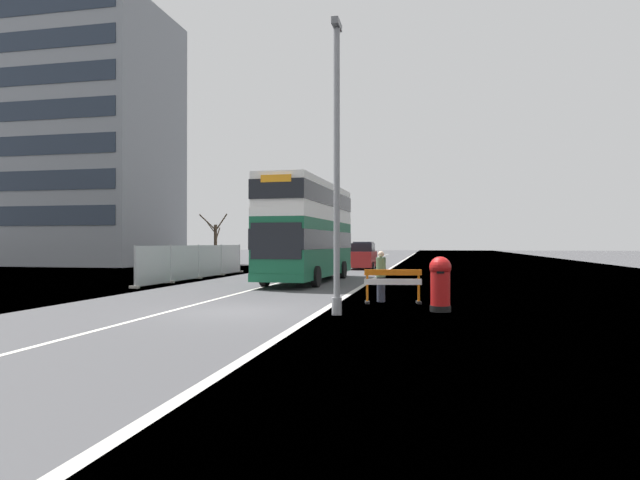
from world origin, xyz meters
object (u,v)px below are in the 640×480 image
Objects in this scene: lamppost_foreground at (337,176)px; pedestrian_at_kerb at (381,276)px; car_oncoming_near at (362,257)px; car_receding_mid at (364,254)px; red_pillar_postbox at (440,281)px; double_decker_bus at (309,230)px; roadworks_barrier at (393,281)px.

pedestrian_at_kerb is at bearing 75.81° from lamppost_foreground.
car_oncoming_near is 1.07× the size of car_receding_mid.
red_pillar_postbox is at bearing -79.01° from car_receding_mid.
double_decker_bus reaches higher than red_pillar_postbox.
roadworks_barrier is at bearing -80.31° from car_oncoming_near.
roadworks_barrier is (5.14, -9.45, -2.03)m from double_decker_bus.
red_pillar_postbox is 0.85× the size of roadworks_barrier.
roadworks_barrier is 0.47× the size of car_receding_mid.
car_oncoming_near reaches higher than pedestrian_at_kerb.
red_pillar_postbox is 0.93× the size of pedestrian_at_kerb.
roadworks_barrier is 1.09× the size of pedestrian_at_kerb.
lamppost_foreground is at bearing -73.52° from double_decker_bus.
lamppost_foreground is at bearing -113.05° from roadworks_barrier.
double_decker_bus is 10.95m from roadworks_barrier.
red_pillar_postbox is at bearing -59.37° from double_decker_bus.
red_pillar_postbox is 3.03m from pedestrian_at_kerb.
red_pillar_postbox is at bearing -49.87° from roadworks_barrier.
lamppost_foreground is 2.05× the size of car_receding_mid.
car_receding_mid is (-3.58, 34.92, -2.98)m from lamppost_foreground.
car_oncoming_near is 23.76m from pedestrian_at_kerb.
lamppost_foreground reaches higher than car_receding_mid.
red_pillar_postbox is at bearing -77.67° from car_oncoming_near.
red_pillar_postbox is (2.93, 1.40, -3.09)m from lamppost_foreground.
red_pillar_postbox is 26.36m from car_oncoming_near.
double_decker_bus is 13.29m from lamppost_foreground.
double_decker_bus is at bearing 118.52° from roadworks_barrier.
lamppost_foreground is (3.76, -12.69, 1.22)m from double_decker_bus.
double_decker_bus is 1.33× the size of lamppost_foreground.
lamppost_foreground is 5.11× the size of red_pillar_postbox.
car_receding_mid reaches higher than pedestrian_at_kerb.
car_receding_mid is (-4.96, 31.68, 0.27)m from roadworks_barrier.
car_oncoming_near is at bearing -83.55° from car_receding_mid.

